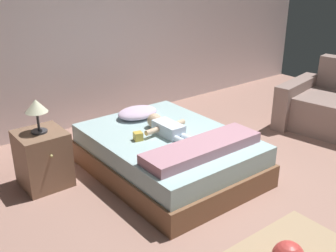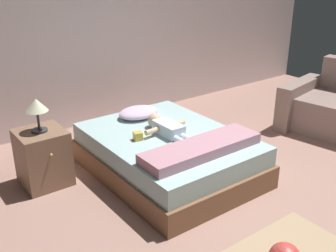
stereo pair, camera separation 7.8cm
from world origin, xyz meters
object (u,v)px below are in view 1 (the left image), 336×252
at_px(baby, 166,127).
at_px(nightstand, 43,159).
at_px(lamp, 36,108).
at_px(toy_block, 138,136).
at_px(toothbrush, 181,126).
at_px(bed, 168,154).
at_px(pillow, 138,113).

height_order(baby, nightstand, baby).
xyz_separation_m(lamp, toy_block, (0.82, -0.49, -0.34)).
xyz_separation_m(baby, toothbrush, (0.25, 0.04, -0.06)).
height_order(toothbrush, lamp, lamp).
bearing_deg(bed, pillow, 86.86).
distance_m(toothbrush, nightstand, 1.48).
bearing_deg(bed, toy_block, 165.17).
bearing_deg(nightstand, baby, -24.56).
relative_size(lamp, toy_block, 3.30).
bearing_deg(toy_block, toothbrush, 1.23).
bearing_deg(lamp, toy_block, -30.97).
relative_size(bed, nightstand, 3.21).
height_order(toothbrush, toy_block, toy_block).
height_order(bed, toy_block, toy_block).
height_order(baby, lamp, lamp).
xyz_separation_m(bed, nightstand, (-1.13, 0.57, 0.07)).
bearing_deg(toy_block, bed, -14.83).
bearing_deg(pillow, bed, -93.14).
relative_size(pillow, nightstand, 0.84).
distance_m(baby, nightstand, 1.27).
bearing_deg(toy_block, baby, -5.66).
bearing_deg(lamp, nightstand, -90.00).
distance_m(lamp, toy_block, 1.01).
relative_size(bed, toy_block, 18.02).
bearing_deg(lamp, baby, -24.56).
bearing_deg(pillow, toy_block, -123.53).
bearing_deg(bed, toothbrush, 20.41).
bearing_deg(toothbrush, nightstand, 161.04).
bearing_deg(pillow, toothbrush, -66.46).
distance_m(pillow, baby, 0.56).
bearing_deg(toothbrush, baby, -169.75).
xyz_separation_m(bed, toy_block, (-0.32, 0.08, 0.26)).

